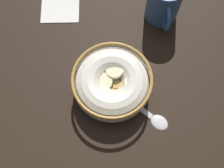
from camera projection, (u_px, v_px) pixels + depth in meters
The scene contains 4 objects.
ground_plane at pixel (112, 90), 59.43cm from camera, with size 92.54×92.54×2.00cm, color black.
cereal_bowl at pixel (112, 84), 55.41cm from camera, with size 15.28×15.28×6.03cm.
spoon at pixel (149, 115), 56.41cm from camera, with size 11.32×12.47×0.80cm.
coffee_mug at pixel (164, 2), 59.52cm from camera, with size 10.25×7.10×9.83cm.
Camera 1 is at (18.16, -1.11, 55.60)cm, focal length 46.21 mm.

